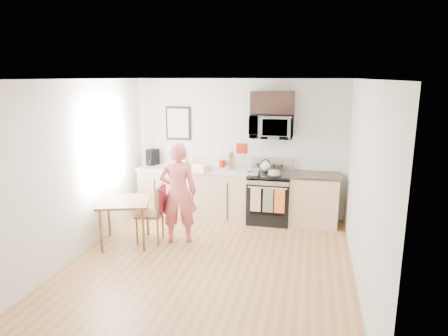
% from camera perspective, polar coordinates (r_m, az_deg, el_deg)
% --- Properties ---
extents(floor, '(4.60, 4.60, 0.00)m').
position_cam_1_polar(floor, '(5.87, -2.13, -13.70)').
color(floor, '#946139').
rests_on(floor, ground).
extents(back_wall, '(4.00, 0.04, 2.60)m').
position_cam_1_polar(back_wall, '(7.61, 2.16, 2.84)').
color(back_wall, white).
rests_on(back_wall, floor).
extents(front_wall, '(4.00, 0.04, 2.60)m').
position_cam_1_polar(front_wall, '(3.36, -12.43, -10.73)').
color(front_wall, white).
rests_on(front_wall, floor).
extents(left_wall, '(0.04, 4.60, 2.60)m').
position_cam_1_polar(left_wall, '(6.22, -20.35, -0.25)').
color(left_wall, white).
rests_on(left_wall, floor).
extents(right_wall, '(0.04, 4.60, 2.60)m').
position_cam_1_polar(right_wall, '(5.29, 19.24, -2.39)').
color(right_wall, white).
rests_on(right_wall, floor).
extents(ceiling, '(4.00, 4.60, 0.04)m').
position_cam_1_polar(ceiling, '(5.25, -2.37, 12.57)').
color(ceiling, white).
rests_on(ceiling, back_wall).
extents(window, '(0.06, 1.40, 1.50)m').
position_cam_1_polar(window, '(6.83, -16.66, 3.27)').
color(window, silver).
rests_on(window, left_wall).
extents(cabinet_left, '(2.10, 0.60, 0.90)m').
position_cam_1_polar(cabinet_left, '(7.71, -4.17, -3.55)').
color(cabinet_left, '#D3B787').
rests_on(cabinet_left, floor).
extents(countertop_left, '(2.14, 0.64, 0.04)m').
position_cam_1_polar(countertop_left, '(7.59, -4.22, -0.15)').
color(countertop_left, silver).
rests_on(countertop_left, cabinet_left).
extents(cabinet_right, '(0.84, 0.60, 0.90)m').
position_cam_1_polar(cabinet_right, '(7.40, 12.66, -4.54)').
color(cabinet_right, '#D3B787').
rests_on(cabinet_right, floor).
extents(countertop_right, '(0.88, 0.64, 0.04)m').
position_cam_1_polar(countertop_right, '(7.28, 12.84, -1.00)').
color(countertop_right, black).
rests_on(countertop_right, cabinet_right).
extents(range, '(0.76, 0.70, 1.16)m').
position_cam_1_polar(range, '(7.42, 6.46, -4.37)').
color(range, black).
rests_on(range, floor).
extents(microwave, '(0.76, 0.51, 0.42)m').
position_cam_1_polar(microwave, '(7.24, 6.81, 5.92)').
color(microwave, '#B8B8BD').
rests_on(microwave, back_wall).
extents(upper_cabinet, '(0.76, 0.35, 0.40)m').
position_cam_1_polar(upper_cabinet, '(7.25, 6.94, 9.26)').
color(upper_cabinet, black).
rests_on(upper_cabinet, back_wall).
extents(wall_art, '(0.50, 0.04, 0.65)m').
position_cam_1_polar(wall_art, '(7.83, -6.56, 6.37)').
color(wall_art, black).
rests_on(wall_art, back_wall).
extents(wall_trivet, '(0.20, 0.02, 0.20)m').
position_cam_1_polar(wall_trivet, '(7.59, 2.51, 2.81)').
color(wall_trivet, '#A7170E').
rests_on(wall_trivet, back_wall).
extents(person, '(0.69, 0.54, 1.66)m').
position_cam_1_polar(person, '(6.41, -6.60, -3.50)').
color(person, '#D63B44').
rests_on(person, floor).
extents(dining_table, '(0.84, 0.84, 0.72)m').
position_cam_1_polar(dining_table, '(6.54, -14.05, -5.22)').
color(dining_table, brown).
rests_on(dining_table, floor).
extents(chair, '(0.49, 0.45, 0.95)m').
position_cam_1_polar(chair, '(6.52, -9.49, -5.32)').
color(chair, brown).
rests_on(chair, floor).
extents(knife_block, '(0.13, 0.16, 0.22)m').
position_cam_1_polar(knife_block, '(7.49, 1.10, 0.73)').
color(knife_block, brown).
rests_on(knife_block, countertop_left).
extents(utensil_crock, '(0.11, 0.11, 0.34)m').
position_cam_1_polar(utensil_crock, '(7.62, -0.29, 1.14)').
color(utensil_crock, '#A7170E').
rests_on(utensil_crock, countertop_left).
extents(fruit_bowl, '(0.25, 0.25, 0.10)m').
position_cam_1_polar(fruit_bowl, '(7.54, -2.46, 0.27)').
color(fruit_bowl, white).
rests_on(fruit_bowl, countertop_left).
extents(milk_carton, '(0.11, 0.11, 0.25)m').
position_cam_1_polar(milk_carton, '(7.69, -5.56, 1.10)').
color(milk_carton, tan).
rests_on(milk_carton, countertop_left).
extents(coffee_maker, '(0.24, 0.28, 0.31)m').
position_cam_1_polar(coffee_maker, '(7.95, -10.17, 1.48)').
color(coffee_maker, black).
rests_on(coffee_maker, countertop_left).
extents(bread_bag, '(0.36, 0.32, 0.12)m').
position_cam_1_polar(bread_bag, '(7.31, -3.27, 0.01)').
color(bread_bag, '#DFB775').
rests_on(bread_bag, countertop_left).
extents(cake, '(0.26, 0.26, 0.08)m').
position_cam_1_polar(cake, '(7.11, 7.16, -0.73)').
color(cake, black).
rests_on(cake, range).
extents(kettle, '(0.18, 0.18, 0.23)m').
position_cam_1_polar(kettle, '(7.39, 5.95, 0.27)').
color(kettle, white).
rests_on(kettle, range).
extents(pot, '(0.21, 0.35, 0.11)m').
position_cam_1_polar(pot, '(7.12, 4.35, -0.53)').
color(pot, '#B8B8BD').
rests_on(pot, range).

